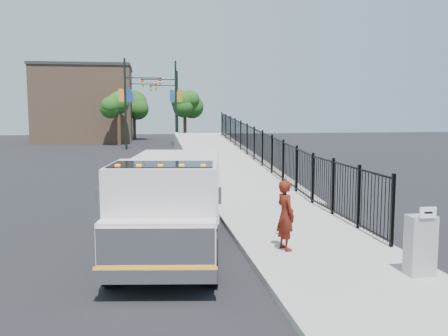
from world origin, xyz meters
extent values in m
plane|color=black|center=(0.00, 0.00, 0.00)|extent=(120.00, 120.00, 0.00)
cube|color=#9E998E|center=(1.93, -2.00, 0.06)|extent=(3.55, 12.00, 0.12)
cube|color=#ADAAA3|center=(0.00, -2.00, 0.08)|extent=(0.30, 12.00, 0.16)
cube|color=#9E998E|center=(2.12, 16.00, 0.00)|extent=(3.95, 24.06, 3.19)
cube|color=black|center=(3.55, 12.00, 0.90)|extent=(0.10, 28.00, 1.80)
cube|color=black|center=(-1.80, -0.74, 0.52)|extent=(1.84, 6.48, 0.21)
cube|color=silver|center=(-2.10, -2.88, 1.46)|extent=(2.49, 2.37, 1.89)
cube|color=silver|center=(-2.27, -4.05, 0.99)|extent=(2.29, 0.97, 0.94)
cube|color=silver|center=(-2.32, -4.39, 0.99)|extent=(2.16, 0.38, 0.80)
cube|color=silver|center=(-2.33, -4.47, 0.52)|extent=(2.26, 0.49, 0.26)
cube|color=orange|center=(-2.33, -4.47, 0.66)|extent=(2.25, 0.37, 0.06)
cube|color=black|center=(-2.14, -3.12, 2.03)|extent=(2.23, 1.51, 0.80)
cube|color=silver|center=(-1.63, 0.48, 1.46)|extent=(2.80, 4.24, 1.60)
cube|color=silver|center=(-3.40, -3.65, 1.89)|extent=(0.06, 0.06, 0.33)
cube|color=silver|center=(-1.07, -3.98, 1.89)|extent=(0.06, 0.06, 0.33)
cube|color=orange|center=(-3.02, -3.32, 2.42)|extent=(0.10, 0.09, 0.06)
cube|color=orange|center=(-2.60, -3.38, 2.42)|extent=(0.10, 0.09, 0.06)
cube|color=orange|center=(-2.18, -3.44, 2.42)|extent=(0.10, 0.09, 0.06)
cube|color=orange|center=(-1.76, -3.50, 2.42)|extent=(0.10, 0.09, 0.06)
cube|color=orange|center=(-1.34, -3.56, 2.42)|extent=(0.10, 0.09, 0.06)
cylinder|color=black|center=(-3.18, -3.40, 0.47)|extent=(0.43, 0.98, 0.94)
cylinder|color=black|center=(-1.22, -3.67, 0.47)|extent=(0.43, 0.98, 0.94)
cylinder|color=black|center=(-2.53, 1.18, 0.47)|extent=(0.43, 0.98, 0.94)
cylinder|color=black|center=(-0.57, 0.90, 0.47)|extent=(0.43, 0.98, 0.94)
cylinder|color=black|center=(-2.38, 2.20, 0.47)|extent=(0.43, 0.98, 0.94)
cylinder|color=black|center=(-0.42, 1.92, 0.47)|extent=(0.43, 0.98, 0.94)
imported|color=#54150D|center=(0.86, -1.82, 0.98)|extent=(0.55, 0.71, 1.72)
cube|color=gray|center=(3.10, -4.07, 0.75)|extent=(0.55, 0.40, 1.25)
cube|color=white|center=(3.10, -4.29, 1.48)|extent=(0.35, 0.04, 0.22)
ellipsoid|color=silver|center=(1.21, -0.22, 0.16)|extent=(0.34, 0.34, 0.08)
cylinder|color=black|center=(-4.17, 31.65, 4.00)|extent=(0.18, 0.18, 8.00)
cube|color=black|center=(-2.57, 31.65, 6.30)|extent=(3.20, 0.08, 0.08)
cube|color=black|center=(-1.13, 31.65, 5.95)|extent=(0.18, 0.22, 0.60)
cube|color=navy|center=(-3.82, 31.65, 4.80)|extent=(0.45, 0.04, 1.10)
cube|color=orange|center=(-4.52, 31.65, 4.80)|extent=(0.45, 0.04, 1.10)
cylinder|color=black|center=(0.38, 33.68, 4.00)|extent=(0.18, 0.18, 8.00)
cube|color=black|center=(-1.22, 33.68, 6.30)|extent=(3.20, 0.08, 0.08)
cube|color=black|center=(-2.66, 33.68, 5.95)|extent=(0.18, 0.22, 0.60)
cube|color=#C37711|center=(0.73, 33.68, 4.80)|extent=(0.45, 0.04, 1.10)
cube|color=#234490|center=(0.03, 33.68, 4.80)|extent=(0.45, 0.04, 1.10)
cylinder|color=black|center=(-4.30, 42.13, 4.00)|extent=(0.18, 0.18, 8.00)
cube|color=black|center=(-2.70, 42.13, 6.30)|extent=(3.20, 0.08, 0.08)
cube|color=black|center=(-1.26, 42.13, 5.95)|extent=(0.18, 0.22, 0.60)
cube|color=#2646A2|center=(-3.95, 42.13, 4.80)|extent=(0.45, 0.04, 1.10)
cube|color=gold|center=(-4.65, 42.13, 4.80)|extent=(0.45, 0.04, 1.10)
cylinder|color=black|center=(1.26, 45.29, 4.00)|extent=(0.18, 0.18, 8.00)
cube|color=black|center=(-0.34, 45.29, 6.30)|extent=(3.20, 0.08, 0.08)
cube|color=black|center=(-1.78, 45.29, 5.95)|extent=(0.18, 0.22, 0.60)
cube|color=orange|center=(1.61, 45.29, 4.80)|extent=(0.45, 0.04, 1.10)
cube|color=navy|center=(0.91, 45.29, 4.80)|extent=(0.45, 0.04, 1.10)
cylinder|color=#382314|center=(-5.03, 36.70, 1.60)|extent=(0.36, 0.36, 3.20)
sphere|color=#194714|center=(-5.03, 36.70, 4.00)|extent=(2.25, 2.25, 2.25)
cylinder|color=#382314|center=(1.59, 38.54, 1.60)|extent=(0.36, 0.36, 3.20)
sphere|color=#194714|center=(1.59, 38.54, 4.00)|extent=(2.24, 2.24, 2.24)
cylinder|color=#382314|center=(-3.73, 46.16, 1.60)|extent=(0.36, 0.36, 3.20)
sphere|color=#194714|center=(-3.73, 46.16, 4.00)|extent=(3.08, 3.08, 3.08)
cube|color=#8C664C|center=(-9.00, 44.00, 4.00)|extent=(10.00, 10.00, 8.00)
camera|label=1|loc=(-2.46, -13.34, 3.53)|focal=40.00mm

